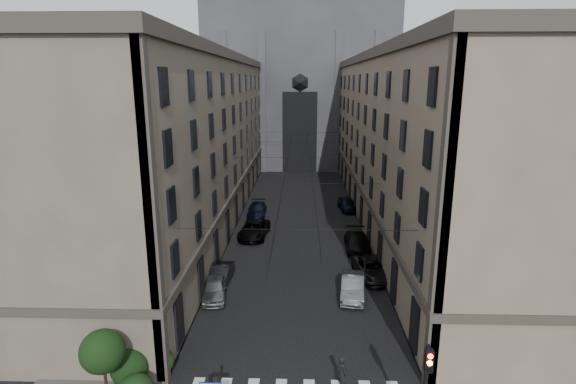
# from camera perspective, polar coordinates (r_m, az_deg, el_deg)

# --- Properties ---
(sidewalk_left) EXTENTS (7.00, 80.00, 0.15)m
(sidewalk_left) POSITION_cam_1_polar(r_m,az_deg,el_deg) (54.26, -9.83, -3.19)
(sidewalk_left) COLOR #383533
(sidewalk_left) RESTS_ON ground
(sidewalk_right) EXTENTS (7.00, 80.00, 0.15)m
(sidewalk_right) POSITION_cam_1_polar(r_m,az_deg,el_deg) (54.17, 12.54, -3.35)
(sidewalk_right) COLOR #383533
(sidewalk_right) RESTS_ON ground
(building_left) EXTENTS (13.60, 60.60, 18.85)m
(building_left) POSITION_cam_1_polar(r_m,az_deg,el_deg) (52.99, -13.38, 6.50)
(building_left) COLOR #524B3E
(building_left) RESTS_ON ground
(building_right) EXTENTS (13.60, 60.60, 18.85)m
(building_right) POSITION_cam_1_polar(r_m,az_deg,el_deg) (52.88, 16.22, 6.31)
(building_right) COLOR brown
(building_right) RESTS_ON ground
(gothic_tower) EXTENTS (35.00, 23.00, 58.00)m
(gothic_tower) POSITION_cam_1_polar(r_m,az_deg,el_deg) (89.75, 1.57, 15.20)
(gothic_tower) COLOR #2D2D33
(gothic_tower) RESTS_ON ground
(shrub_cluster) EXTENTS (3.90, 4.40, 3.90)m
(shrub_cluster) POSITION_cam_1_polar(r_m,az_deg,el_deg) (25.90, -20.10, -20.01)
(shrub_cluster) COLOR black
(shrub_cluster) RESTS_ON sidewalk_left
(tram_wires) EXTENTS (14.00, 60.00, 0.43)m
(tram_wires) POSITION_cam_1_polar(r_m,az_deg,el_deg) (51.15, 1.39, 4.24)
(tram_wires) COLOR black
(tram_wires) RESTS_ON ground
(car_left_near) EXTENTS (2.33, 4.63, 1.51)m
(car_left_near) POSITION_cam_1_polar(r_m,az_deg,el_deg) (34.93, -9.31, -11.94)
(car_left_near) COLOR slate
(car_left_near) RESTS_ON ground
(car_left_midnear) EXTENTS (1.73, 4.46, 1.45)m
(car_left_midnear) POSITION_cam_1_polar(r_m,az_deg,el_deg) (37.09, -8.60, -10.36)
(car_left_midnear) COLOR black
(car_left_midnear) RESTS_ON ground
(car_left_midfar) EXTENTS (3.23, 6.06, 1.62)m
(car_left_midfar) POSITION_cam_1_polar(r_m,az_deg,el_deg) (47.02, -4.33, -4.78)
(car_left_midfar) COLOR black
(car_left_midfar) RESTS_ON ground
(car_left_far) EXTENTS (2.25, 5.34, 1.54)m
(car_left_far) POSITION_cam_1_polar(r_m,az_deg,el_deg) (54.15, -3.96, -2.28)
(car_left_far) COLOR black
(car_left_far) RESTS_ON ground
(car_right_near) EXTENTS (2.26, 4.99, 1.59)m
(car_right_near) POSITION_cam_1_polar(r_m,az_deg,el_deg) (34.93, 8.21, -11.82)
(car_right_near) COLOR gray
(car_right_near) RESTS_ON ground
(car_right_midnear) EXTENTS (3.13, 5.58, 1.47)m
(car_right_midnear) POSITION_cam_1_polar(r_m,az_deg,el_deg) (38.35, 10.61, -9.58)
(car_right_midnear) COLOR black
(car_right_midnear) RESTS_ON ground
(car_right_midfar) EXTENTS (2.34, 5.57, 1.61)m
(car_right_midfar) POSITION_cam_1_polar(r_m,az_deg,el_deg) (44.03, 8.77, -6.25)
(car_right_midfar) COLOR black
(car_right_midfar) RESTS_ON ground
(car_right_far) EXTENTS (2.43, 4.99, 1.64)m
(car_right_far) POSITION_cam_1_polar(r_m,az_deg,el_deg) (56.95, 7.54, -1.50)
(car_right_far) COLOR black
(car_right_far) RESTS_ON ground
(pedestrian) EXTENTS (0.67, 0.81, 1.89)m
(pedestrian) POSITION_cam_1_polar(r_m,az_deg,el_deg) (25.69, 6.90, -21.79)
(pedestrian) COLOR black
(pedestrian) RESTS_ON ground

